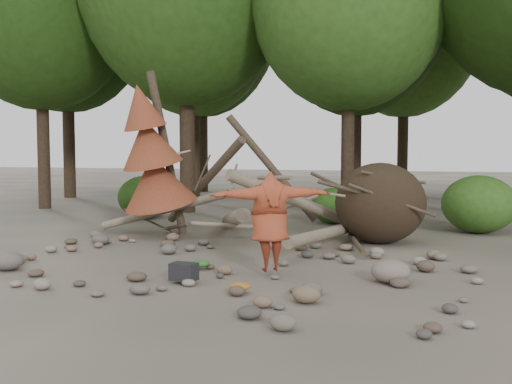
% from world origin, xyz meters
% --- Properties ---
extents(ground, '(120.00, 120.00, 0.00)m').
position_xyz_m(ground, '(0.00, 0.00, 0.00)').
color(ground, '#514C44').
rests_on(ground, ground).
extents(deadfall_pile, '(8.55, 5.24, 3.30)m').
position_xyz_m(deadfall_pile, '(2.02, 4.24, 0.95)').
color(deadfall_pile, '#332619').
rests_on(deadfall_pile, ground).
extents(dead_conifer, '(2.06, 2.16, 4.35)m').
position_xyz_m(dead_conifer, '(-3.12, 3.37, 2.11)').
color(dead_conifer, '#4C3F30').
rests_on(dead_conifer, ground).
extents(bush_left, '(1.80, 1.80, 1.44)m').
position_xyz_m(bush_left, '(-5.50, 7.20, 0.72)').
color(bush_left, '#224512').
rests_on(bush_left, ground).
extents(bush_mid, '(1.40, 1.40, 1.12)m').
position_xyz_m(bush_mid, '(0.80, 7.80, 0.56)').
color(bush_mid, '#2D5719').
rests_on(bush_mid, ground).
extents(bush_right, '(2.00, 2.00, 1.60)m').
position_xyz_m(bush_right, '(5.00, 7.00, 0.80)').
color(bush_right, '#386720').
rests_on(bush_right, ground).
extents(frisbee_thrower, '(2.69, 1.67, 2.21)m').
position_xyz_m(frisbee_thrower, '(1.10, 0.01, 0.98)').
color(frisbee_thrower, '#9D3D23').
rests_on(frisbee_thrower, ground).
extents(backpack, '(0.46, 0.33, 0.29)m').
position_xyz_m(backpack, '(-0.09, -1.10, 0.15)').
color(backpack, black).
rests_on(backpack, ground).
extents(cloth_green, '(0.37, 0.31, 0.14)m').
position_xyz_m(cloth_green, '(-0.30, 0.05, 0.07)').
color(cloth_green, '#306528').
rests_on(cloth_green, ground).
extents(cloth_orange, '(0.33, 0.27, 0.12)m').
position_xyz_m(cloth_orange, '(1.04, -1.43, 0.06)').
color(cloth_orange, '#AF631E').
rests_on(cloth_orange, ground).
extents(boulder_front_left, '(0.62, 0.56, 0.37)m').
position_xyz_m(boulder_front_left, '(-3.74, -1.15, 0.19)').
color(boulder_front_left, '#695F57').
rests_on(boulder_front_left, ground).
extents(boulder_front_right, '(0.43, 0.39, 0.26)m').
position_xyz_m(boulder_front_right, '(2.17, -1.66, 0.13)').
color(boulder_front_right, '#746048').
rests_on(boulder_front_right, ground).
extents(boulder_mid_right, '(0.67, 0.60, 0.40)m').
position_xyz_m(boulder_mid_right, '(3.24, 0.06, 0.20)').
color(boulder_mid_right, gray).
rests_on(boulder_mid_right, ground).
extents(boulder_mid_left, '(0.45, 0.40, 0.27)m').
position_xyz_m(boulder_mid_left, '(-3.76, 1.95, 0.13)').
color(boulder_mid_left, '#5A544C').
rests_on(boulder_mid_left, ground).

